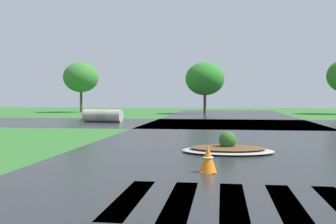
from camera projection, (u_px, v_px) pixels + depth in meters
asphalt_roadway at (242, 152)px, 13.02m from camera, size 11.25×80.00×0.01m
asphalt_cross_road at (232, 124)px, 26.48m from camera, size 90.00×10.13×0.01m
crosswalk_stripes at (260, 202)px, 6.77m from camera, size 4.95×2.82×0.01m
median_island at (228, 148)px, 12.86m from camera, size 2.94×2.01×0.68m
drainage_pipe_stack at (103, 116)px, 28.00m from camera, size 2.83×1.20×0.90m
traffic_cone at (208, 159)px, 9.45m from camera, size 0.42×0.42×0.65m
background_treeline at (241, 78)px, 42.01m from camera, size 46.59×6.33×5.68m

